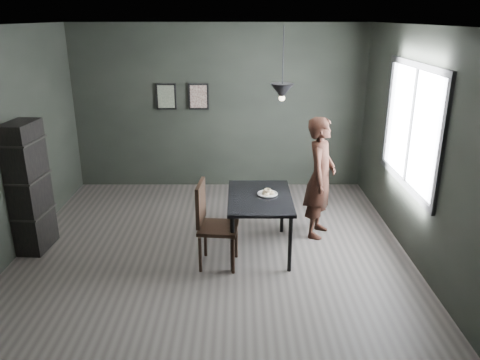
{
  "coord_description": "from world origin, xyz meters",
  "views": [
    {
      "loc": [
        0.34,
        -5.48,
        2.9
      ],
      "look_at": [
        0.35,
        0.05,
        0.95
      ],
      "focal_mm": 35.0,
      "sensor_mm": 36.0,
      "label": 1
    }
  ],
  "objects_px": {
    "white_plate": "(268,194)",
    "wood_chair": "(210,219)",
    "cafe_table": "(260,202)",
    "woman": "(320,178)",
    "pendant_lamp": "(282,91)",
    "shelf_unit": "(29,188)"
  },
  "relations": [
    {
      "from": "shelf_unit",
      "to": "white_plate",
      "type": "bearing_deg",
      "value": 3.7
    },
    {
      "from": "white_plate",
      "to": "wood_chair",
      "type": "distance_m",
      "value": 0.84
    },
    {
      "from": "cafe_table",
      "to": "white_plate",
      "type": "height_order",
      "value": "white_plate"
    },
    {
      "from": "woman",
      "to": "pendant_lamp",
      "type": "bearing_deg",
      "value": 143.93
    },
    {
      "from": "cafe_table",
      "to": "shelf_unit",
      "type": "distance_m",
      "value": 2.93
    },
    {
      "from": "wood_chair",
      "to": "pendant_lamp",
      "type": "xyz_separation_m",
      "value": [
        0.85,
        0.47,
        1.45
      ]
    },
    {
      "from": "cafe_table",
      "to": "shelf_unit",
      "type": "height_order",
      "value": "shelf_unit"
    },
    {
      "from": "pendant_lamp",
      "to": "cafe_table",
      "type": "bearing_deg",
      "value": -158.2
    },
    {
      "from": "woman",
      "to": "shelf_unit",
      "type": "xyz_separation_m",
      "value": [
        -3.75,
        -0.41,
        0.01
      ]
    },
    {
      "from": "woman",
      "to": "wood_chair",
      "type": "height_order",
      "value": "woman"
    },
    {
      "from": "woman",
      "to": "wood_chair",
      "type": "distance_m",
      "value": 1.69
    },
    {
      "from": "cafe_table",
      "to": "pendant_lamp",
      "type": "distance_m",
      "value": 1.41
    },
    {
      "from": "woman",
      "to": "wood_chair",
      "type": "xyz_separation_m",
      "value": [
        -1.44,
        -0.85,
        -0.23
      ]
    },
    {
      "from": "white_plate",
      "to": "shelf_unit",
      "type": "relative_size",
      "value": 0.14
    },
    {
      "from": "shelf_unit",
      "to": "pendant_lamp",
      "type": "relative_size",
      "value": 1.95
    },
    {
      "from": "white_plate",
      "to": "woman",
      "type": "relative_size",
      "value": 0.14
    },
    {
      "from": "white_plate",
      "to": "shelf_unit",
      "type": "xyz_separation_m",
      "value": [
        -3.02,
        0.02,
        0.09
      ]
    },
    {
      "from": "cafe_table",
      "to": "woman",
      "type": "xyz_separation_m",
      "value": [
        0.83,
        0.48,
        0.16
      ]
    },
    {
      "from": "cafe_table",
      "to": "woman",
      "type": "height_order",
      "value": "woman"
    },
    {
      "from": "woman",
      "to": "shelf_unit",
      "type": "bearing_deg",
      "value": 117.25
    },
    {
      "from": "white_plate",
      "to": "woman",
      "type": "xyz_separation_m",
      "value": [
        0.74,
        0.43,
        0.08
      ]
    },
    {
      "from": "shelf_unit",
      "to": "cafe_table",
      "type": "bearing_deg",
      "value": 2.66
    }
  ]
}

